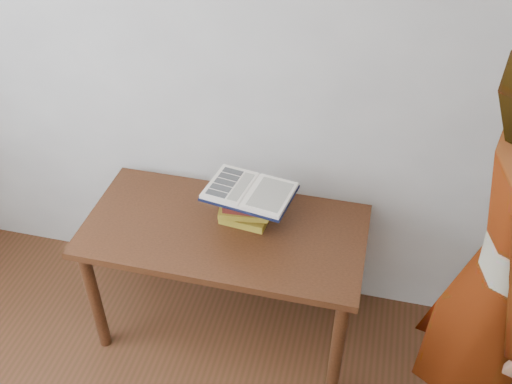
# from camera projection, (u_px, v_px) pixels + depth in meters

# --- Properties ---
(desk) EXTENTS (1.29, 0.64, 0.69)m
(desk) POSITION_uv_depth(u_px,v_px,m) (225.00, 244.00, 2.66)
(desk) COLOR #4E2613
(desk) RESTS_ON ground
(book_stack) EXTENTS (0.25, 0.21, 0.18)m
(book_stack) POSITION_uv_depth(u_px,v_px,m) (246.00, 204.00, 2.59)
(book_stack) COLOR #B09728
(book_stack) RESTS_ON desk
(open_book) EXTENTS (0.41, 0.32, 0.03)m
(open_book) POSITION_uv_depth(u_px,v_px,m) (250.00, 191.00, 2.50)
(open_book) COLOR black
(open_book) RESTS_ON book_stack
(reader) EXTENTS (0.47, 0.70, 1.88)m
(reader) POSITION_uv_depth(u_px,v_px,m) (501.00, 285.00, 2.00)
(reader) COLOR tan
(reader) RESTS_ON ground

